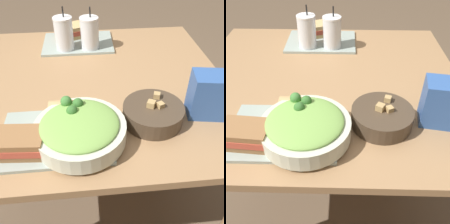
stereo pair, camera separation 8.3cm
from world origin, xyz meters
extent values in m
plane|color=brown|center=(0.00, 0.00, 0.00)|extent=(12.00, 12.00, 0.00)
cube|color=#A37A51|center=(0.00, 0.00, 0.76)|extent=(1.16, 1.08, 0.03)
cylinder|color=#A37A51|center=(-0.52, 0.48, 0.37)|extent=(0.06, 0.06, 0.74)
cylinder|color=#A37A51|center=(0.52, 0.48, 0.37)|extent=(0.06, 0.06, 0.74)
cube|color=#99A89E|center=(-0.12, -0.33, 0.78)|extent=(0.36, 0.27, 0.01)
cube|color=#99A89E|center=(-0.05, 0.36, 0.78)|extent=(0.36, 0.27, 0.01)
cylinder|color=beige|center=(-0.04, -0.36, 0.81)|extent=(0.29, 0.29, 0.06)
ellipsoid|color=#7FB251|center=(-0.04, -0.36, 0.84)|extent=(0.24, 0.24, 0.04)
sphere|color=#38702D|center=(-0.06, -0.31, 0.86)|extent=(0.04, 0.04, 0.04)
sphere|color=#427F38|center=(-0.08, -0.27, 0.87)|extent=(0.04, 0.04, 0.04)
sphere|color=#38702D|center=(-0.04, -0.28, 0.86)|extent=(0.03, 0.03, 0.03)
cube|color=beige|center=(-0.05, -0.37, 0.85)|extent=(0.07, 0.06, 0.01)
cube|color=beige|center=(-0.02, -0.34, 0.85)|extent=(0.05, 0.03, 0.01)
cube|color=beige|center=(-0.05, -0.37, 0.85)|extent=(0.06, 0.05, 0.01)
cylinder|color=#473828|center=(0.21, -0.28, 0.80)|extent=(0.21, 0.21, 0.06)
cylinder|color=#4C2814|center=(0.21, -0.28, 0.83)|extent=(0.19, 0.19, 0.01)
cube|color=tan|center=(0.20, -0.28, 0.84)|extent=(0.03, 0.03, 0.03)
cube|color=tan|center=(0.23, -0.23, 0.84)|extent=(0.03, 0.03, 0.02)
cube|color=tan|center=(0.23, -0.29, 0.84)|extent=(0.03, 0.03, 0.02)
cube|color=olive|center=(-0.22, -0.39, 0.79)|extent=(0.16, 0.11, 0.02)
cube|color=#C64C38|center=(-0.22, -0.39, 0.81)|extent=(0.16, 0.11, 0.02)
cube|color=olive|center=(-0.22, -0.39, 0.84)|extent=(0.16, 0.11, 0.02)
cylinder|color=tan|center=(-0.09, -0.24, 0.81)|extent=(0.11, 0.06, 0.06)
cylinder|color=beige|center=(-0.03, -0.24, 0.81)|extent=(0.01, 0.06, 0.06)
cube|color=tan|center=(-0.08, 0.43, 0.79)|extent=(0.17, 0.15, 0.02)
cube|color=#C64C38|center=(-0.08, 0.43, 0.81)|extent=(0.17, 0.15, 0.02)
cube|color=tan|center=(-0.08, 0.43, 0.84)|extent=(0.17, 0.15, 0.02)
cylinder|color=silver|center=(-0.11, 0.29, 0.86)|extent=(0.09, 0.09, 0.15)
cylinder|color=black|center=(-0.11, 0.29, 0.85)|extent=(0.08, 0.08, 0.12)
cylinder|color=white|center=(-0.11, 0.29, 0.94)|extent=(0.09, 0.09, 0.01)
cylinder|color=black|center=(-0.10, 0.29, 0.96)|extent=(0.01, 0.01, 0.06)
cylinder|color=silver|center=(0.02, 0.29, 0.86)|extent=(0.09, 0.09, 0.15)
cylinder|color=maroon|center=(0.02, 0.29, 0.85)|extent=(0.08, 0.08, 0.12)
cylinder|color=white|center=(0.02, 0.29, 0.93)|extent=(0.09, 0.09, 0.01)
cylinder|color=black|center=(0.02, 0.29, 0.96)|extent=(0.01, 0.01, 0.06)
cube|color=#335BA3|center=(0.42, -0.26, 0.85)|extent=(0.16, 0.12, 0.16)
camera|label=1|loc=(0.00, -0.95, 1.38)|focal=42.00mm
camera|label=2|loc=(0.08, -0.96, 1.38)|focal=42.00mm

